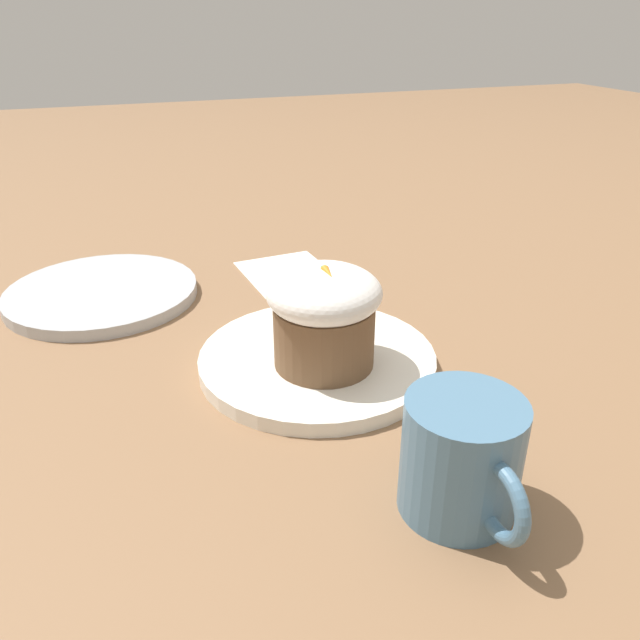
% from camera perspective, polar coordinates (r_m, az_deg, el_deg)
% --- Properties ---
extents(ground_plane, '(4.00, 4.00, 0.00)m').
position_cam_1_polar(ground_plane, '(0.63, -0.25, -4.23)').
color(ground_plane, '#846042').
extents(dessert_plate, '(0.24, 0.24, 0.02)m').
position_cam_1_polar(dessert_plate, '(0.63, -0.26, -3.64)').
color(dessert_plate, white).
rests_on(dessert_plate, ground_plane).
extents(carrot_cake, '(0.11, 0.11, 0.10)m').
position_cam_1_polar(carrot_cake, '(0.58, 0.00, 0.49)').
color(carrot_cake, brown).
rests_on(carrot_cake, dessert_plate).
extents(spoon, '(0.12, 0.07, 0.01)m').
position_cam_1_polar(spoon, '(0.64, 1.97, -1.96)').
color(spoon, '#B7B7BC').
rests_on(spoon, dessert_plate).
extents(coffee_cup, '(0.12, 0.08, 0.09)m').
position_cam_1_polar(coffee_cup, '(0.46, 12.90, -12.25)').
color(coffee_cup, teal).
rests_on(coffee_cup, ground_plane).
extents(side_plate, '(0.23, 0.23, 0.01)m').
position_cam_1_polar(side_plate, '(0.82, -19.30, 2.36)').
color(side_plate, '#B2B7BC').
rests_on(side_plate, ground_plane).
extents(paper_napkin, '(0.14, 0.12, 0.00)m').
position_cam_1_polar(paper_napkin, '(0.85, -2.95, 4.35)').
color(paper_napkin, white).
rests_on(paper_napkin, ground_plane).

